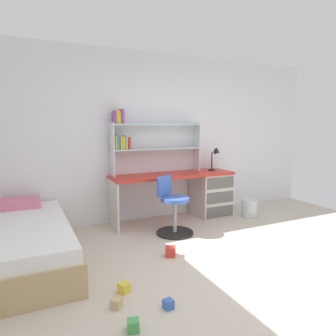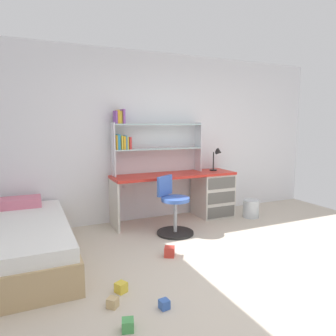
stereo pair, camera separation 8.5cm
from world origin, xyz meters
name	(u,v)px [view 2 (the right image)]	position (x,y,z in m)	size (l,w,h in m)	color
ground_plane	(260,289)	(0.00, 0.00, -0.01)	(6.18, 6.11, 0.02)	beige
room_shell	(90,143)	(-1.30, 1.30, 1.33)	(6.18, 6.11, 2.66)	silver
desk	(203,192)	(0.71, 2.25, 0.42)	(2.00, 0.56, 0.76)	red
bookshelf_hutch	(146,138)	(-0.24, 2.41, 1.32)	(1.48, 0.22, 1.00)	silver
desk_lamp	(218,156)	(0.99, 2.27, 1.01)	(0.20, 0.17, 0.38)	black
swivel_chair	(173,211)	(-0.10, 1.70, 0.33)	(0.52, 0.52, 0.82)	black
bed_platform	(21,243)	(-2.05, 1.54, 0.23)	(1.04, 2.02, 0.58)	tan
waste_bin	(251,209)	(1.41, 1.87, 0.15)	(0.26, 0.26, 0.29)	silver
toy_block_natural_0	(113,303)	(-1.35, 0.27, 0.04)	(0.08, 0.08, 0.08)	tan
toy_block_red_1	(169,252)	(-0.48, 1.01, 0.06)	(0.12, 0.12, 0.12)	red
toy_block_green_2	(128,325)	(-1.32, -0.07, 0.04)	(0.09, 0.09, 0.09)	#479E51
toy_block_yellow_3	(121,287)	(-1.22, 0.48, 0.05)	(0.09, 0.09, 0.09)	gold
toy_block_blue_4	(164,304)	(-0.96, 0.08, 0.04)	(0.08, 0.08, 0.08)	#3860B7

